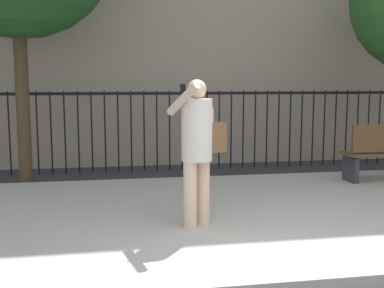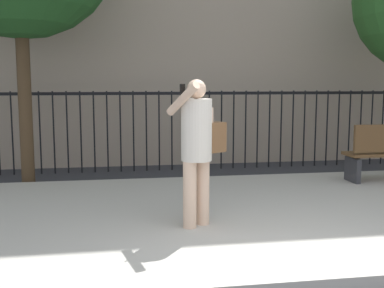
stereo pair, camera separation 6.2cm
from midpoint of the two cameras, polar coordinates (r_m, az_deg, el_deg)
The scene contains 3 objects.
sidewalk at distance 6.08m, azimuth 5.13°, elevation -8.61°, with size 28.00×4.40×0.15m, color #B2ADA3.
iron_fence at distance 9.50m, azimuth -0.63°, elevation 2.97°, with size 12.03×0.04×1.60m.
pedestrian_on_phone at distance 5.21m, azimuth 0.45°, elevation 0.24°, with size 0.71×0.62×1.64m.
Camera 1 is at (-1.57, -3.44, 1.74)m, focal length 44.02 mm.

